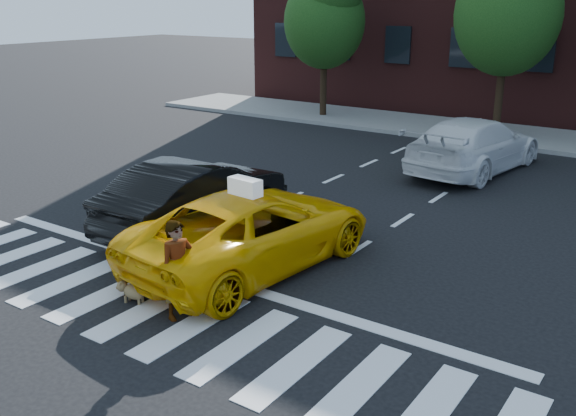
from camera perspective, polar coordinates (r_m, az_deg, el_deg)
The scene contains 12 objects.
ground at distance 11.17m, azimuth -12.34°, elevation -8.81°, with size 120.00×120.00×0.00m, color black.
crosswalk at distance 11.16m, azimuth -12.35°, elevation -8.79°, with size 13.00×2.40×0.01m, color silver.
stop_line at distance 12.19m, azimuth -6.88°, elevation -6.09°, with size 12.00×0.30×0.01m, color silver.
sidewalk_far at distance 25.75m, azimuth 17.19°, elevation 6.41°, with size 30.00×4.00×0.15m, color slate.
tree_left at distance 27.70m, azimuth 3.33°, elevation 17.06°, with size 3.39×3.38×6.50m.
tree_mid at distance 24.64m, azimuth 19.11°, elevation 16.96°, with size 3.69×3.69×7.10m.
taxi at distance 12.36m, azimuth -3.17°, elevation -1.91°, with size 2.48×5.37×1.49m, color #F0AB05.
black_sedan at distance 14.44m, azimuth -8.21°, elevation 1.16°, with size 1.70×4.87×1.61m, color black.
white_suv at distance 20.00m, azimuth 16.23°, elevation 5.42°, with size 2.27×5.57×1.62m, color silver.
woman at distance 10.48m, azimuth -9.69°, elevation -5.46°, with size 0.61×0.40×1.67m, color #999999.
dog at distance 11.40m, azimuth -13.78°, elevation -7.17°, with size 0.63×0.34×0.36m.
taxi_sign at distance 11.93m, azimuth -3.83°, elevation 1.91°, with size 0.65×0.28×0.32m, color white.
Camera 1 is at (7.44, -6.65, 5.00)m, focal length 40.00 mm.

